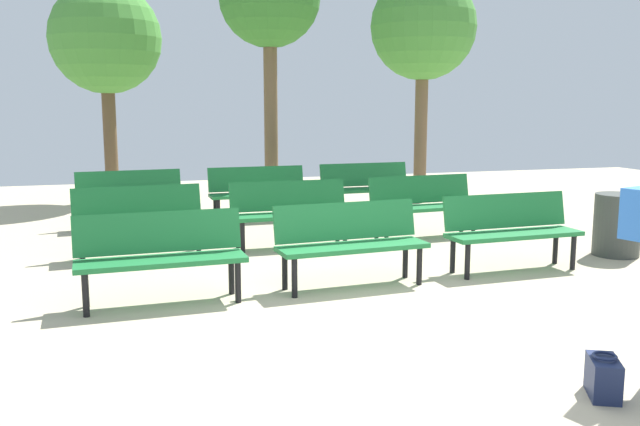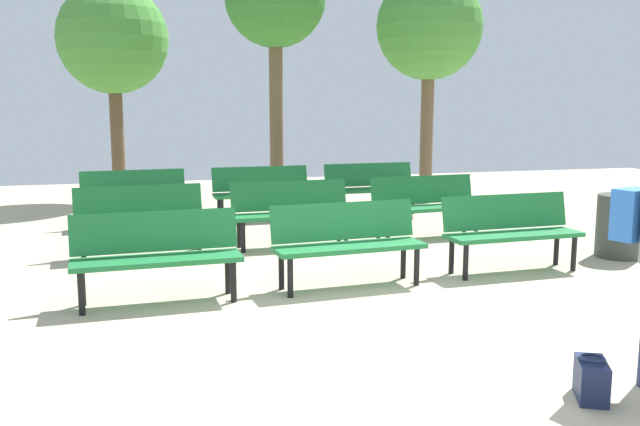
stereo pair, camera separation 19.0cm
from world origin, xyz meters
name	(u,v)px [view 2 (the right image)]	position (x,y,z in m)	size (l,w,h in m)	color
ground_plane	(412,332)	(0.00, 0.00, 0.00)	(24.00, 24.00, 0.00)	#BCAD8E
bench_r0_c0	(157,251)	(-2.05, 1.48, 0.50)	(1.62, 0.55, 0.87)	#1E7238
bench_r0_c1	(347,239)	(-0.09, 1.57, 0.50)	(1.63, 0.60, 0.87)	#1E7238
bench_r0_c2	(511,228)	(1.91, 1.70, 0.50)	(1.62, 0.55, 0.87)	#1E7238
bench_r1_c0	(140,216)	(-2.19, 3.67, 0.50)	(1.63, 0.60, 0.87)	#1E7238
bench_r1_c1	(291,209)	(-0.22, 3.70, 0.50)	(1.61, 0.51, 0.87)	#1E7238
bench_r1_c2	(426,202)	(1.79, 3.81, 0.50)	(1.63, 0.59, 0.87)	#1E7238
bench_r2_c0	(134,194)	(-2.26, 5.80, 0.50)	(1.63, 0.59, 0.87)	#1E7238
bench_r2_c1	(262,190)	(-0.22, 5.87, 0.50)	(1.61, 0.52, 0.87)	#1E7238
bench_r2_c2	(371,185)	(1.72, 5.99, 0.50)	(1.61, 0.52, 0.87)	#1E7238
tree_0	(429,29)	(3.20, 7.02, 3.29)	(1.99, 1.99, 4.32)	brown
tree_1	(275,0)	(0.37, 7.54, 3.78)	(1.87, 1.87, 4.78)	brown
tree_2	(113,40)	(-2.55, 8.97, 3.11)	(2.13, 2.13, 4.21)	brown
handbag	(591,379)	(0.61, -1.54, 0.13)	(0.30, 0.37, 0.29)	#192347
trash_bin	(620,226)	(3.62, 1.98, 0.39)	(0.57, 0.57, 0.79)	#383D38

